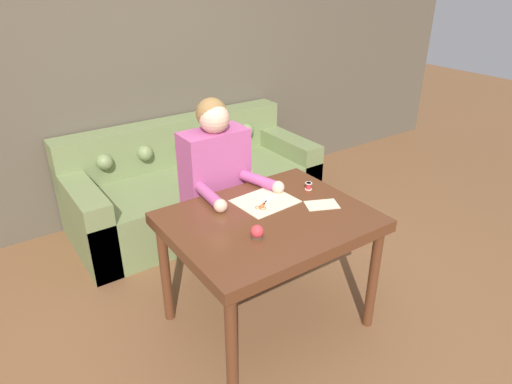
# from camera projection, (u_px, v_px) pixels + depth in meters

# --- Properties ---
(ground_plane) EXTENTS (16.00, 16.00, 0.00)m
(ground_plane) POSITION_uv_depth(u_px,v_px,m) (254.00, 330.00, 2.83)
(ground_plane) COLOR brown
(wall_back) EXTENTS (8.00, 0.06, 2.60)m
(wall_back) POSITION_uv_depth(u_px,v_px,m) (118.00, 66.00, 3.67)
(wall_back) COLOR brown
(wall_back) RESTS_ON ground_plane
(dining_table) EXTENTS (1.12, 0.88, 0.76)m
(dining_table) POSITION_uv_depth(u_px,v_px,m) (269.00, 229.00, 2.61)
(dining_table) COLOR #562D19
(dining_table) RESTS_ON ground_plane
(couch) EXTENTS (2.09, 0.91, 0.83)m
(couch) POSITION_uv_depth(u_px,v_px,m) (193.00, 187.00, 3.98)
(couch) COLOR olive
(couch) RESTS_ON ground_plane
(person) EXTENTS (0.50, 0.58, 1.30)m
(person) POSITION_uv_depth(u_px,v_px,m) (217.00, 193.00, 3.05)
(person) COLOR #33281E
(person) RESTS_ON ground_plane
(pattern_paper_main) EXTENTS (0.36, 0.31, 0.00)m
(pattern_paper_main) POSITION_uv_depth(u_px,v_px,m) (265.00, 201.00, 2.73)
(pattern_paper_main) COLOR beige
(pattern_paper_main) RESTS_ON dining_table
(pattern_paper_offcut) EXTENTS (0.22, 0.19, 0.00)m
(pattern_paper_offcut) POSITION_uv_depth(u_px,v_px,m) (322.00, 205.00, 2.69)
(pattern_paper_offcut) COLOR beige
(pattern_paper_offcut) RESTS_ON dining_table
(scissors) EXTENTS (0.19, 0.15, 0.01)m
(scissors) POSITION_uv_depth(u_px,v_px,m) (263.00, 205.00, 2.69)
(scissors) COLOR silver
(scissors) RESTS_ON dining_table
(thread_spool) EXTENTS (0.04, 0.04, 0.05)m
(thread_spool) POSITION_uv_depth(u_px,v_px,m) (309.00, 186.00, 2.87)
(thread_spool) COLOR red
(thread_spool) RESTS_ON dining_table
(pin_cushion) EXTENTS (0.07, 0.07, 0.07)m
(pin_cushion) POSITION_uv_depth(u_px,v_px,m) (257.00, 232.00, 2.36)
(pin_cushion) COLOR #4C3828
(pin_cushion) RESTS_ON dining_table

